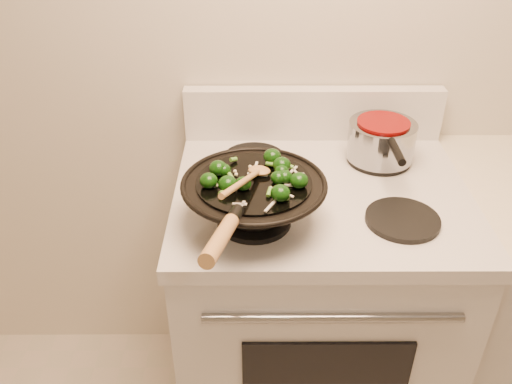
{
  "coord_description": "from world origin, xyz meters",
  "views": [
    {
      "loc": [
        -0.36,
        -0.04,
        1.7
      ],
      "look_at": [
        -0.35,
        1.01,
        1.01
      ],
      "focal_mm": 38.0,
      "sensor_mm": 36.0,
      "label": 1
    }
  ],
  "objects": [
    {
      "name": "stove",
      "position": [
        -0.18,
        1.17,
        0.47
      ],
      "size": [
        0.78,
        0.67,
        1.08
      ],
      "color": "silver",
      "rests_on": "ground"
    },
    {
      "name": "wok",
      "position": [
        -0.36,
        1.02,
        0.99
      ],
      "size": [
        0.34,
        0.56,
        0.2
      ],
      "color": "black",
      "rests_on": "stove"
    },
    {
      "name": "stirfry",
      "position": [
        -0.35,
        1.02,
        1.05
      ],
      "size": [
        0.25,
        0.24,
        0.04
      ],
      "color": "black",
      "rests_on": "wok"
    },
    {
      "name": "wooden_spoon",
      "position": [
        -0.37,
        0.99,
        1.07
      ],
      "size": [
        0.12,
        0.24,
        0.08
      ],
      "color": "#AA7842",
      "rests_on": "wok"
    },
    {
      "name": "saucepan",
      "position": [
        0.0,
        1.32,
        0.99
      ],
      "size": [
        0.19,
        0.3,
        0.11
      ],
      "color": "gray",
      "rests_on": "stove"
    }
  ]
}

